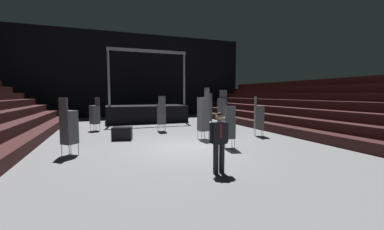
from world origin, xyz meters
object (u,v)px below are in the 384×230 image
(stage_riser, at_px, (146,113))
(chair_stack_rear_left, at_px, (203,114))
(equipment_road_case, at_px, (122,133))
(chair_stack_front_left, at_px, (229,127))
(chair_stack_front_right, at_px, (161,114))
(chair_stack_mid_right, at_px, (222,112))
(man_with_tie, at_px, (219,139))
(chair_stack_rear_right, at_px, (259,116))
(chair_stack_rear_centre, at_px, (95,114))
(chair_stack_mid_left, at_px, (69,127))
(chair_stack_mid_centre, at_px, (209,110))

(stage_riser, height_order, chair_stack_rear_left, stage_riser)
(equipment_road_case, bearing_deg, chair_stack_front_left, -41.14)
(stage_riser, height_order, chair_stack_front_right, stage_riser)
(chair_stack_front_left, bearing_deg, chair_stack_mid_right, 80.48)
(stage_riser, xyz_separation_m, chair_stack_rear_left, (1.33, -8.37, 0.53))
(chair_stack_front_left, bearing_deg, man_with_tie, -110.23)
(chair_stack_front_right, distance_m, chair_stack_rear_right, 5.50)
(chair_stack_rear_centre, xyz_separation_m, equipment_road_case, (1.29, -3.49, -0.68))
(chair_stack_front_right, xyz_separation_m, chair_stack_mid_left, (-4.34, -4.35, 0.00))
(chair_stack_mid_right, height_order, chair_stack_rear_left, chair_stack_rear_left)
(chair_stack_mid_right, relative_size, chair_stack_rear_centre, 1.22)
(chair_stack_front_right, xyz_separation_m, chair_stack_rear_centre, (-3.65, 1.53, -0.04))
(stage_riser, distance_m, chair_stack_rear_left, 8.49)
(chair_stack_mid_right, relative_size, chair_stack_rear_left, 0.97)
(man_with_tie, height_order, chair_stack_front_left, chair_stack_front_left)
(chair_stack_front_right, bearing_deg, chair_stack_mid_left, -134.54)
(man_with_tie, bearing_deg, chair_stack_rear_right, -134.14)
(chair_stack_rear_right, bearing_deg, stage_riser, -128.87)
(chair_stack_mid_right, bearing_deg, chair_stack_front_right, 4.42)
(chair_stack_rear_left, bearing_deg, chair_stack_mid_left, 94.39)
(chair_stack_front_left, distance_m, chair_stack_mid_left, 5.93)
(chair_stack_mid_left, xyz_separation_m, chair_stack_rear_centre, (0.68, 5.88, -0.04))
(chair_stack_front_left, height_order, chair_stack_mid_left, chair_stack_mid_left)
(chair_stack_rear_left, xyz_separation_m, chair_stack_rear_right, (3.02, -0.20, -0.21))
(chair_stack_front_left, distance_m, chair_stack_mid_right, 3.50)
(man_with_tie, relative_size, chair_stack_mid_centre, 0.76)
(man_with_tie, height_order, chair_stack_rear_right, chair_stack_rear_right)
(chair_stack_mid_right, distance_m, equipment_road_case, 5.31)
(chair_stack_rear_centre, bearing_deg, chair_stack_front_left, -176.57)
(man_with_tie, xyz_separation_m, chair_stack_rear_left, (1.57, 4.80, 0.29))
(chair_stack_rear_right, relative_size, chair_stack_rear_centre, 1.04)
(chair_stack_front_right, distance_m, chair_stack_rear_left, 3.45)
(stage_riser, height_order, man_with_tie, stage_riser)
(stage_riser, xyz_separation_m, chair_stack_mid_right, (2.89, -7.33, 0.49))
(chair_stack_mid_right, bearing_deg, chair_stack_rear_centre, 11.75)
(chair_stack_front_left, relative_size, chair_stack_rear_right, 0.83)
(man_with_tie, bearing_deg, chair_stack_mid_centre, -111.75)
(man_with_tie, distance_m, chair_stack_mid_centre, 9.45)
(chair_stack_front_right, height_order, chair_stack_rear_centre, chair_stack_front_right)
(man_with_tie, height_order, chair_stack_mid_left, chair_stack_mid_left)
(stage_riser, height_order, chair_stack_mid_right, stage_riser)
(chair_stack_mid_centre, relative_size, equipment_road_case, 2.47)
(chair_stack_front_right, height_order, chair_stack_rear_right, same)
(chair_stack_front_right, height_order, chair_stack_rear_left, chair_stack_rear_left)
(chair_stack_front_left, bearing_deg, chair_stack_mid_centre, 86.48)
(chair_stack_mid_centre, bearing_deg, chair_stack_rear_left, -96.66)
(stage_riser, distance_m, chair_stack_mid_right, 7.89)
(man_with_tie, distance_m, chair_stack_rear_left, 5.06)
(chair_stack_rear_centre, bearing_deg, equipment_road_case, 166.77)
(stage_riser, bearing_deg, chair_stack_mid_right, -68.49)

